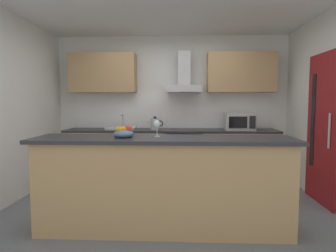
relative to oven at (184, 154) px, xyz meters
name	(u,v)px	position (x,y,z in m)	size (l,w,h in m)	color
ground	(166,210)	(-0.23, -1.47, -0.47)	(5.24, 4.62, 0.02)	slate
ceiling	(166,2)	(-0.23, -1.47, 2.15)	(5.24, 4.62, 0.02)	white
wall_back	(172,107)	(-0.23, 0.41, 0.84)	(5.24, 0.12, 2.60)	white
backsplash_tile	(172,110)	(-0.23, 0.33, 0.77)	(3.60, 0.02, 0.66)	white
counter_back	(171,155)	(-0.23, 0.03, -0.01)	(3.73, 0.60, 0.90)	tan
counter_island	(163,184)	(-0.23, -2.09, 0.05)	(2.75, 0.64, 1.02)	tan
upper_cabinets	(171,73)	(-0.23, 0.18, 1.45)	(3.68, 0.32, 0.70)	tan
side_door	(322,129)	(1.87, -1.09, 0.57)	(0.08, 0.85, 2.05)	maroon
oven	(184,154)	(0.00, 0.00, 0.00)	(0.60, 0.62, 0.80)	slate
refrigerator	(93,156)	(-1.63, 0.00, -0.03)	(0.58, 0.60, 0.85)	white
microwave	(239,122)	(0.96, -0.03, 0.59)	(0.50, 0.38, 0.30)	#B7BABC
sink	(121,128)	(-1.12, 0.01, 0.47)	(0.50, 0.40, 0.26)	silver
kettle	(155,124)	(-0.51, -0.03, 0.55)	(0.29, 0.15, 0.24)	#B7BABC
range_hood	(184,80)	(0.00, 0.13, 1.33)	(0.62, 0.45, 0.72)	#B7BABC
wine_glass	(157,125)	(-0.30, -2.02, 0.68)	(0.08, 0.08, 0.18)	silver
fruit_bowl	(124,133)	(-0.65, -2.10, 0.60)	(0.22, 0.22, 0.13)	slate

